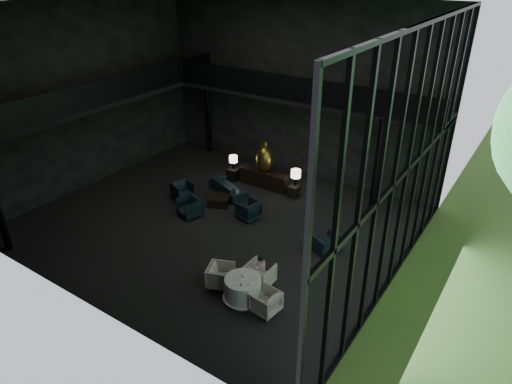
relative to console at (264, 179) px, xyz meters
The scene contains 35 objects.
floor 3.68m from the console, 87.33° to the right, with size 14.00×12.00×0.02m, color black.
ceiling 8.45m from the console, 87.33° to the right, with size 14.00×12.00×0.02m, color black.
wall_back 4.31m from the console, 85.84° to the left, with size 14.00×0.04×8.00m, color black.
wall_front 10.32m from the console, 88.99° to the right, with size 14.00×0.04×8.00m, color black.
wall_left 8.55m from the console, 151.82° to the right, with size 0.04×12.00×8.00m, color black.
curtain_wall 8.78m from the console, 27.19° to the right, with size 0.20×12.00×8.00m, color black, non-canonical shape.
mezzanine_left 7.78m from the console, 147.89° to the right, with size 2.00×12.00×0.25m, color black.
mezzanine_back 4.03m from the console, 48.90° to the left, with size 12.00×2.00×0.25m, color black.
railing_left 7.38m from the console, 142.86° to the right, with size 0.06×12.00×1.00m, color black.
railing_back 4.39m from the console, 16.28° to the left, with size 12.00×0.06×1.00m, color black.
column_nw 5.49m from the console, 157.08° to the left, with size 0.24×0.24×4.00m, color black.
column_ne 5.24m from the console, ahead, with size 0.24×0.24×4.00m, color black.
console is the anchor object (origin of this frame).
bronze_urn 1.00m from the console, 90.00° to the left, with size 0.77×0.77×1.44m.
side_table_left 1.62m from the console, behind, with size 0.50×0.50×0.55m, color black.
table_lamp_left 1.73m from the console, behind, with size 0.39×0.39×0.64m.
side_table_right 1.61m from the console, ahead, with size 0.45×0.45×0.50m, color black.
table_lamp_right 1.72m from the console, ahead, with size 0.43×0.43×0.72m.
sofa 1.75m from the console, 121.55° to the right, with size 2.10×0.61×0.82m, color #1C2531.
lounge_armchair_west 3.73m from the console, 127.75° to the right, with size 0.84×0.79×0.86m, color #1E2E39.
lounge_armchair_east 2.94m from the console, 69.55° to the right, with size 0.85×0.80×0.88m, color black.
lounge_armchair_south 4.05m from the console, 104.77° to the right, with size 0.89×0.83×0.91m, color black.
window_armchair 5.59m from the console, 33.42° to the right, with size 0.87×0.57×0.76m, color black.
coffee_table 2.58m from the console, 104.53° to the right, with size 0.83×0.83×0.37m, color black.
dining_table 7.78m from the console, 61.82° to the right, with size 1.27×1.27×0.75m.
dining_chair_north 7.04m from the console, 58.20° to the right, with size 0.87×0.82×0.90m, color #B8B19F.
dining_chair_east 8.30m from the console, 56.83° to the right, with size 0.74×0.70×0.77m, color #B6A991.
dining_chair_west 7.24m from the console, 68.03° to the right, with size 0.81×0.76×0.83m, color #B8A68E.
child 7.03m from the console, 57.91° to the right, with size 0.27×0.27×0.58m.
plate_a 7.77m from the console, 63.29° to the right, with size 0.21×0.21×0.01m, color white.
plate_b 7.75m from the console, 59.36° to the right, with size 0.22×0.22×0.02m, color white.
saucer 8.07m from the console, 60.39° to the right, with size 0.16×0.16×0.01m, color white.
coffee_cup 8.03m from the console, 60.28° to the right, with size 0.08×0.08×0.06m, color white.
cereal_bowl 7.64m from the console, 61.79° to the right, with size 0.16×0.16×0.08m, color white.
cream_pot 8.11m from the console, 61.99° to the right, with size 0.06×0.06×0.07m, color #99999E.
Camera 1 is at (9.93, -12.07, 9.31)m, focal length 32.00 mm.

